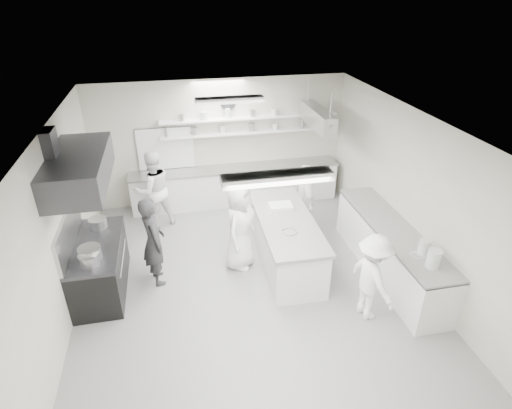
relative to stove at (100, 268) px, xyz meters
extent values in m
cube|color=gray|center=(2.60, -0.40, -0.46)|extent=(6.00, 7.00, 0.02)
cube|color=white|center=(2.60, -0.40, 2.56)|extent=(6.00, 7.00, 0.02)
cube|color=beige|center=(2.60, 3.10, 1.05)|extent=(6.00, 0.04, 3.00)
cube|color=beige|center=(2.60, -3.90, 1.05)|extent=(6.00, 0.04, 3.00)
cube|color=beige|center=(-0.40, -0.40, 1.05)|extent=(0.04, 7.00, 3.00)
cube|color=beige|center=(5.60, -0.40, 1.05)|extent=(0.04, 7.00, 3.00)
cube|color=black|center=(0.00, 0.00, 0.00)|extent=(0.80, 1.80, 0.90)
cube|color=#343438|center=(0.00, 0.00, 1.90)|extent=(0.85, 2.00, 0.50)
cube|color=white|center=(2.90, 2.80, 0.01)|extent=(5.00, 0.60, 0.92)
cube|color=white|center=(3.30, 2.97, 1.30)|extent=(4.20, 0.26, 0.04)
cube|color=white|center=(3.30, 2.97, 1.65)|extent=(4.20, 0.26, 0.04)
cube|color=black|center=(1.30, 3.08, 1.00)|extent=(1.30, 0.04, 1.00)
cylinder|color=silver|center=(2.80, 3.06, 2.00)|extent=(0.32, 0.05, 0.32)
cube|color=white|center=(5.25, -0.60, 0.02)|extent=(0.74, 3.30, 0.94)
cube|color=#A6A6A8|center=(4.60, 2.00, 1.85)|extent=(0.30, 1.60, 0.40)
cube|color=white|center=(2.60, -2.20, 2.49)|extent=(1.30, 0.25, 0.10)
cube|color=white|center=(2.60, 1.40, 2.49)|extent=(1.30, 0.25, 0.10)
cube|color=white|center=(3.42, 0.10, 0.01)|extent=(1.00, 2.54, 0.93)
cylinder|color=#A6A6A8|center=(0.00, -0.46, 0.60)|extent=(0.36, 0.36, 0.27)
imported|color=#2F2F32|center=(0.97, 0.04, 0.40)|extent=(0.54, 0.70, 1.70)
imported|color=white|center=(0.96, 2.10, 0.43)|extent=(1.04, 0.94, 1.76)
imported|color=white|center=(2.54, 0.21, 0.43)|extent=(0.92, 1.03, 1.77)
imported|color=white|center=(4.08, 1.03, 0.37)|extent=(0.42, 0.97, 1.64)
imported|color=white|center=(4.37, -1.61, 0.31)|extent=(0.74, 1.08, 1.53)
imported|color=#A6A6A8|center=(3.35, -0.36, 0.51)|extent=(0.32, 0.32, 0.06)
imported|color=white|center=(3.20, 0.29, 0.51)|extent=(0.19, 0.19, 0.06)
imported|color=white|center=(5.20, -1.48, 0.52)|extent=(0.22, 0.22, 0.05)
camera|label=1|loc=(1.47, -6.41, 4.48)|focal=29.34mm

